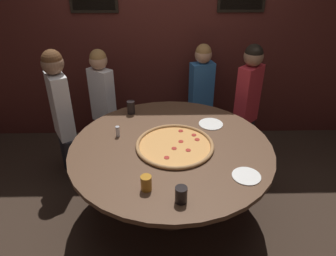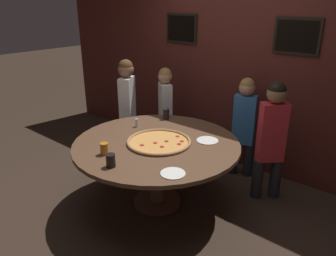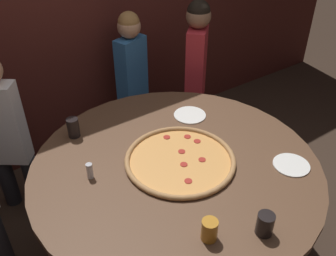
{
  "view_description": "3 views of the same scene",
  "coord_description": "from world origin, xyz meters",
  "px_view_note": "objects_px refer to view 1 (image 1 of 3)",
  "views": [
    {
      "loc": [
        -0.07,
        -2.31,
        2.32
      ],
      "look_at": [
        -0.03,
        0.02,
        0.91
      ],
      "focal_mm": 35.0,
      "sensor_mm": 36.0,
      "label": 1
    },
    {
      "loc": [
        2.1,
        -2.31,
        2.12
      ],
      "look_at": [
        0.11,
        0.06,
        0.91
      ],
      "focal_mm": 35.0,
      "sensor_mm": 36.0,
      "label": 2
    },
    {
      "loc": [
        -1.01,
        -1.38,
        2.2
      ],
      "look_at": [
        0.01,
        0.1,
        0.94
      ],
      "focal_mm": 40.0,
      "sensor_mm": 36.0,
      "label": 3
    }
  ],
  "objects_px": {
    "drink_cup_front_edge": "(181,195)",
    "diner_side_right": "(61,109)",
    "drink_cup_far_right": "(131,107)",
    "condiment_shaker": "(118,131)",
    "dining_table": "(171,158)",
    "diner_far_left": "(103,98)",
    "drink_cup_beside_pizza": "(146,183)",
    "diner_far_right": "(248,97)",
    "white_plate_beside_cup": "(211,124)",
    "diner_side_left": "(201,90)",
    "giant_pizza": "(175,146)",
    "white_plate_left_side": "(246,176)"
  },
  "relations": [
    {
      "from": "diner_far_right",
      "to": "diner_side_right",
      "type": "bearing_deg",
      "value": -35.46
    },
    {
      "from": "drink_cup_beside_pizza",
      "to": "white_plate_left_side",
      "type": "height_order",
      "value": "drink_cup_beside_pizza"
    },
    {
      "from": "diner_side_left",
      "to": "giant_pizza",
      "type": "bearing_deg",
      "value": 55.34
    },
    {
      "from": "white_plate_left_side",
      "to": "white_plate_beside_cup",
      "type": "relative_size",
      "value": 0.95
    },
    {
      "from": "dining_table",
      "to": "diner_far_right",
      "type": "xyz_separation_m",
      "value": [
        0.86,
        0.9,
        0.14
      ]
    },
    {
      "from": "drink_cup_front_edge",
      "to": "drink_cup_far_right",
      "type": "bearing_deg",
      "value": 108.94
    },
    {
      "from": "dining_table",
      "to": "diner_side_left",
      "type": "height_order",
      "value": "diner_side_left"
    },
    {
      "from": "diner_far_right",
      "to": "white_plate_left_side",
      "type": "bearing_deg",
      "value": 32.86
    },
    {
      "from": "dining_table",
      "to": "white_plate_left_side",
      "type": "xyz_separation_m",
      "value": [
        0.55,
        -0.41,
        0.12
      ]
    },
    {
      "from": "giant_pizza",
      "to": "diner_side_right",
      "type": "relative_size",
      "value": 0.48
    },
    {
      "from": "diner_side_right",
      "to": "condiment_shaker",
      "type": "bearing_deg",
      "value": -154.51
    },
    {
      "from": "diner_side_right",
      "to": "drink_cup_front_edge",
      "type": "bearing_deg",
      "value": -167.67
    },
    {
      "from": "diner_far_left",
      "to": "diner_far_right",
      "type": "height_order",
      "value": "diner_far_right"
    },
    {
      "from": "white_plate_left_side",
      "to": "diner_far_right",
      "type": "distance_m",
      "value": 1.34
    },
    {
      "from": "drink_cup_far_right",
      "to": "diner_far_left",
      "type": "distance_m",
      "value": 0.54
    },
    {
      "from": "drink_cup_far_right",
      "to": "condiment_shaker",
      "type": "height_order",
      "value": "drink_cup_far_right"
    },
    {
      "from": "giant_pizza",
      "to": "diner_far_right",
      "type": "bearing_deg",
      "value": 47.37
    },
    {
      "from": "condiment_shaker",
      "to": "diner_side_right",
      "type": "xyz_separation_m",
      "value": [
        -0.61,
        0.43,
        0.01
      ]
    },
    {
      "from": "drink_cup_beside_pizza",
      "to": "diner_side_right",
      "type": "relative_size",
      "value": 0.08
    },
    {
      "from": "diner_side_left",
      "to": "drink_cup_beside_pizza",
      "type": "bearing_deg",
      "value": 53.41
    },
    {
      "from": "drink_cup_beside_pizza",
      "to": "diner_side_left",
      "type": "distance_m",
      "value": 1.81
    },
    {
      "from": "drink_cup_beside_pizza",
      "to": "diner_far_left",
      "type": "relative_size",
      "value": 0.09
    },
    {
      "from": "diner_far_left",
      "to": "dining_table",
      "type": "bearing_deg",
      "value": 162.71
    },
    {
      "from": "white_plate_left_side",
      "to": "condiment_shaker",
      "type": "bearing_deg",
      "value": 150.18
    },
    {
      "from": "drink_cup_front_edge",
      "to": "condiment_shaker",
      "type": "distance_m",
      "value": 0.99
    },
    {
      "from": "condiment_shaker",
      "to": "diner_side_left",
      "type": "bearing_deg",
      "value": 49.51
    },
    {
      "from": "drink_cup_far_right",
      "to": "condiment_shaker",
      "type": "xyz_separation_m",
      "value": [
        -0.09,
        -0.43,
        -0.02
      ]
    },
    {
      "from": "diner_far_left",
      "to": "diner_side_right",
      "type": "height_order",
      "value": "diner_side_right"
    },
    {
      "from": "drink_cup_beside_pizza",
      "to": "diner_far_left",
      "type": "height_order",
      "value": "diner_far_left"
    },
    {
      "from": "giant_pizza",
      "to": "drink_cup_far_right",
      "type": "relative_size",
      "value": 5.04
    },
    {
      "from": "condiment_shaker",
      "to": "diner_far_left",
      "type": "height_order",
      "value": "diner_far_left"
    },
    {
      "from": "diner_side_right",
      "to": "diner_far_left",
      "type": "bearing_deg",
      "value": -70.93
    },
    {
      "from": "dining_table",
      "to": "diner_side_right",
      "type": "xyz_separation_m",
      "value": [
        -1.08,
        0.61,
        0.17
      ]
    },
    {
      "from": "dining_table",
      "to": "drink_cup_far_right",
      "type": "distance_m",
      "value": 0.74
    },
    {
      "from": "white_plate_beside_cup",
      "to": "diner_far_right",
      "type": "bearing_deg",
      "value": 48.21
    },
    {
      "from": "drink_cup_beside_pizza",
      "to": "white_plate_left_side",
      "type": "bearing_deg",
      "value": 9.67
    },
    {
      "from": "drink_cup_far_right",
      "to": "white_plate_beside_cup",
      "type": "distance_m",
      "value": 0.81
    },
    {
      "from": "white_plate_left_side",
      "to": "white_plate_beside_cup",
      "type": "bearing_deg",
      "value": 102.01
    },
    {
      "from": "dining_table",
      "to": "drink_cup_front_edge",
      "type": "bearing_deg",
      "value": -85.73
    },
    {
      "from": "giant_pizza",
      "to": "white_plate_beside_cup",
      "type": "bearing_deg",
      "value": 46.21
    },
    {
      "from": "drink_cup_far_right",
      "to": "diner_side_left",
      "type": "xyz_separation_m",
      "value": [
        0.77,
        0.58,
        -0.09
      ]
    },
    {
      "from": "drink_cup_beside_pizza",
      "to": "white_plate_left_side",
      "type": "distance_m",
      "value": 0.76
    },
    {
      "from": "condiment_shaker",
      "to": "diner_side_right",
      "type": "height_order",
      "value": "diner_side_right"
    },
    {
      "from": "white_plate_beside_cup",
      "to": "diner_far_right",
      "type": "height_order",
      "value": "diner_far_right"
    },
    {
      "from": "white_plate_beside_cup",
      "to": "diner_side_left",
      "type": "relative_size",
      "value": 0.18
    },
    {
      "from": "drink_cup_front_edge",
      "to": "diner_side_right",
      "type": "relative_size",
      "value": 0.09
    },
    {
      "from": "dining_table",
      "to": "drink_cup_far_right",
      "type": "relative_size",
      "value": 13.05
    },
    {
      "from": "dining_table",
      "to": "diner_far_left",
      "type": "distance_m",
      "value": 1.25
    },
    {
      "from": "condiment_shaker",
      "to": "drink_cup_front_edge",
      "type": "bearing_deg",
      "value": -58.22
    },
    {
      "from": "diner_side_right",
      "to": "giant_pizza",
      "type": "bearing_deg",
      "value": -148.27
    }
  ]
}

